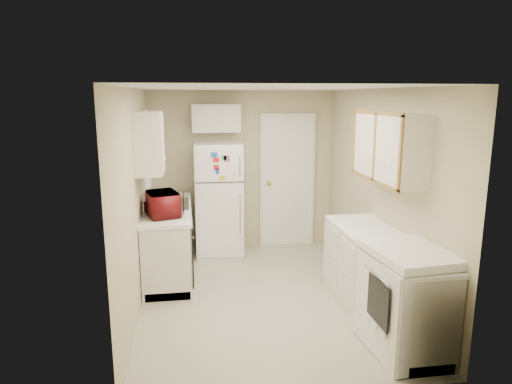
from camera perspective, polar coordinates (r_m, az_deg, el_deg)
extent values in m
plane|color=beige|center=(5.54, 0.80, -12.80)|extent=(3.80, 3.80, 0.00)
plane|color=white|center=(5.03, 0.88, 12.87)|extent=(3.80, 3.80, 0.00)
plane|color=#C1B795|center=(5.12, -14.82, -1.09)|extent=(3.80, 3.80, 0.00)
plane|color=#C1B795|center=(5.55, 15.23, -0.10)|extent=(3.80, 3.80, 0.00)
plane|color=#C1B795|center=(7.00, -1.73, 2.75)|extent=(2.80, 2.80, 0.00)
plane|color=#C1B795|center=(3.36, 6.22, -7.56)|extent=(2.80, 2.80, 0.00)
cube|color=silver|center=(6.16, -10.80, -5.94)|extent=(0.60, 1.80, 0.90)
cube|color=black|center=(5.57, -8.02, -7.34)|extent=(0.03, 0.58, 0.72)
cube|color=gray|center=(6.19, -10.90, -1.90)|extent=(0.54, 0.74, 0.16)
imported|color=maroon|center=(5.60, -11.61, -1.40)|extent=(0.57, 0.42, 0.34)
imported|color=white|center=(6.37, -11.33, -0.23)|extent=(0.09, 0.09, 0.17)
cube|color=silver|center=(6.08, -13.63, 4.82)|extent=(0.10, 0.98, 1.08)
cube|color=silver|center=(5.22, -13.28, 5.93)|extent=(0.30, 0.45, 0.70)
cube|color=white|center=(6.74, -4.65, -0.87)|extent=(0.71, 0.69, 1.66)
cube|color=silver|center=(6.73, -5.04, 9.19)|extent=(0.70, 0.30, 0.40)
cube|color=white|center=(7.11, 3.93, 1.39)|extent=(0.86, 0.06, 2.08)
cube|color=silver|center=(4.95, 15.28, -10.66)|extent=(0.60, 2.00, 0.90)
cube|color=white|center=(4.48, 18.55, -12.68)|extent=(0.74, 0.88, 1.00)
cube|color=silver|center=(4.95, 16.34, 5.45)|extent=(0.30, 1.20, 0.70)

